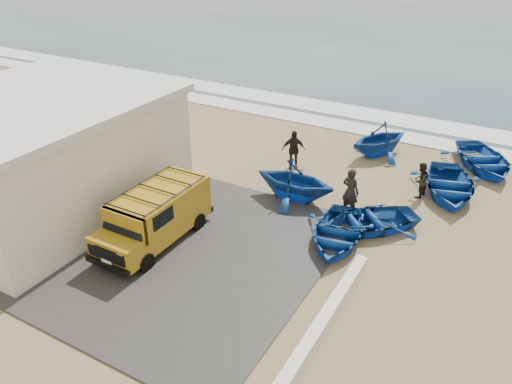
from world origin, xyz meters
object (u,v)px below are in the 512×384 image
at_px(boat_mid_left, 295,180).
at_px(fisherman_front, 350,192).
at_px(building, 35,153).
at_px(boat_far_right, 483,160).
at_px(boat_near_left, 337,233).
at_px(boat_near_right, 370,220).
at_px(parapet, 326,320).
at_px(fisherman_middle, 420,180).
at_px(boat_mid_right, 449,185).
at_px(fisherman_back, 293,150).
at_px(van, 156,215).
at_px(boat_far_left, 380,139).

distance_m(boat_mid_left, fisherman_front, 2.32).
relative_size(building, boat_far_right, 2.28).
distance_m(boat_near_left, boat_near_right, 1.57).
relative_size(parapet, boat_near_right, 1.68).
bearing_deg(fisherman_middle, parapet, 11.67).
height_order(boat_mid_right, fisherman_back, fisherman_back).
bearing_deg(fisherman_middle, fisherman_back, -75.11).
xyz_separation_m(boat_mid_right, boat_far_right, (0.87, 3.36, -0.00)).
xyz_separation_m(parapet, boat_near_right, (-0.57, 5.51, 0.10)).
xyz_separation_m(building, parapet, (12.50, -1.00, -1.89)).
bearing_deg(parapet, boat_mid_left, 122.51).
relative_size(van, boat_mid_left, 1.39).
bearing_deg(boat_near_right, fisherman_front, -166.38).
relative_size(boat_near_right, fisherman_front, 1.88).
distance_m(boat_mid_right, boat_far_right, 3.47).
bearing_deg(fisherman_front, boat_near_left, 110.00).
relative_size(building, fisherman_middle, 6.24).
bearing_deg(parapet, boat_near_left, 107.58).
distance_m(boat_mid_left, boat_far_left, 6.19).
xyz_separation_m(building, boat_near_right, (11.93, 4.51, -1.79)).
relative_size(building, boat_mid_right, 2.28).
bearing_deg(boat_far_right, building, -171.25).
xyz_separation_m(boat_mid_left, fisherman_middle, (4.32, 2.70, -0.11)).
bearing_deg(fisherman_front, fisherman_middle, -115.42).
bearing_deg(boat_mid_right, fisherman_middle, -158.35).
distance_m(van, boat_near_right, 7.70).
bearing_deg(fisherman_back, boat_far_left, 17.74).
bearing_deg(boat_near_right, boat_far_left, 151.20).
bearing_deg(boat_near_right, boat_mid_right, 111.01).
xyz_separation_m(boat_mid_left, fisherman_back, (-1.34, 2.62, 0.04)).
xyz_separation_m(boat_near_left, fisherman_middle, (1.69, 4.75, 0.38)).
height_order(van, boat_far_left, van).
height_order(boat_far_left, fisherman_back, fisherman_back).
distance_m(van, boat_far_left, 11.94).
height_order(boat_mid_left, boat_mid_right, boat_mid_left).
relative_size(boat_mid_left, fisherman_back, 1.82).
bearing_deg(boat_mid_right, building, -164.37).
bearing_deg(fisherman_front, boat_far_right, -108.37).
bearing_deg(fisherman_back, parapet, -89.92).
bearing_deg(boat_near_right, fisherman_middle, 120.59).
height_order(van, boat_far_right, van).
bearing_deg(boat_far_right, van, -157.81).
distance_m(boat_far_right, fisherman_middle, 4.58).
xyz_separation_m(van, boat_mid_right, (8.25, 8.57, -0.63)).
distance_m(boat_near_left, boat_mid_left, 3.38).
distance_m(building, boat_far_left, 15.16).
height_order(parapet, fisherman_back, fisherman_back).
distance_m(building, fisherman_middle, 15.17).
xyz_separation_m(boat_mid_right, fisherman_middle, (-1.02, -0.80, 0.33)).
bearing_deg(fisherman_middle, boat_near_right, -1.67).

